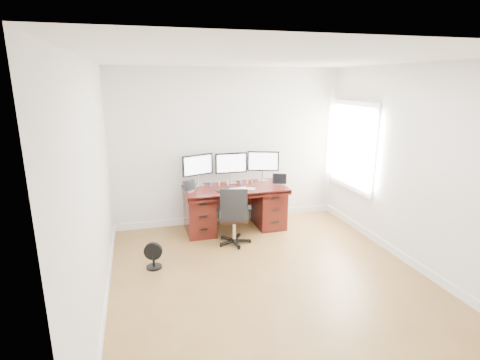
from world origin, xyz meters
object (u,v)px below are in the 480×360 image
object	(u,v)px
desk	(235,206)
office_chair	(234,226)
keyboard	(239,189)
monitor_center	(231,164)
floor_fan	(153,256)

from	to	relation	value
desk	office_chair	bearing A→B (deg)	-105.79
office_chair	keyboard	distance (m)	0.66
office_chair	monitor_center	distance (m)	1.17
desk	office_chair	world-z (taller)	office_chair
floor_fan	keyboard	bearing A→B (deg)	45.68
office_chair	keyboard	xyz separation A→B (m)	(0.20, 0.44, 0.45)
office_chair	keyboard	world-z (taller)	office_chair
floor_fan	keyboard	distance (m)	1.79
desk	floor_fan	world-z (taller)	desk
monitor_center	floor_fan	bearing A→B (deg)	-137.11
floor_fan	keyboard	size ratio (longest dim) A/B	1.22
floor_fan	monitor_center	size ratio (longest dim) A/B	0.66
desk	keyboard	distance (m)	0.40
keyboard	floor_fan	bearing A→B (deg)	-156.73
floor_fan	office_chair	bearing A→B (deg)	33.93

